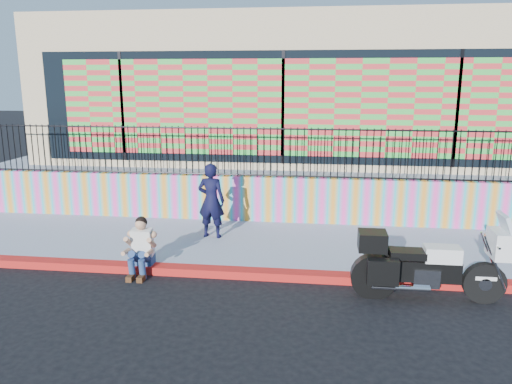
# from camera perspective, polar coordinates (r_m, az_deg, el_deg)

# --- Properties ---
(ground) EXTENTS (90.00, 90.00, 0.00)m
(ground) POSITION_cam_1_polar(r_m,az_deg,el_deg) (9.27, 0.92, -9.80)
(ground) COLOR black
(ground) RESTS_ON ground
(red_curb) EXTENTS (16.00, 0.30, 0.15)m
(red_curb) POSITION_cam_1_polar(r_m,az_deg,el_deg) (9.25, 0.93, -9.37)
(red_curb) COLOR #B1260C
(red_curb) RESTS_ON ground
(sidewalk) EXTENTS (16.00, 3.00, 0.15)m
(sidewalk) POSITION_cam_1_polar(r_m,az_deg,el_deg) (10.78, 1.92, -6.08)
(sidewalk) COLOR gray
(sidewalk) RESTS_ON ground
(mural_wall) EXTENTS (16.00, 0.20, 1.10)m
(mural_wall) POSITION_cam_1_polar(r_m,az_deg,el_deg) (12.14, 2.66, -0.85)
(mural_wall) COLOR #FF43AB
(mural_wall) RESTS_ON sidewalk
(metal_fence) EXTENTS (15.80, 0.04, 1.20)m
(metal_fence) POSITION_cam_1_polar(r_m,az_deg,el_deg) (11.92, 2.72, 4.53)
(metal_fence) COLOR black
(metal_fence) RESTS_ON mural_wall
(elevated_platform) EXTENTS (16.00, 10.00, 1.25)m
(elevated_platform) POSITION_cam_1_polar(r_m,az_deg,el_deg) (17.14, 4.07, 2.91)
(elevated_platform) COLOR gray
(elevated_platform) RESTS_ON ground
(storefront_building) EXTENTS (14.00, 8.06, 4.00)m
(storefront_building) POSITION_cam_1_polar(r_m,az_deg,el_deg) (16.67, 4.17, 11.70)
(storefront_building) COLOR tan
(storefront_building) RESTS_ON elevated_platform
(police_motorcycle) EXTENTS (2.44, 0.80, 1.52)m
(police_motorcycle) POSITION_cam_1_polar(r_m,az_deg,el_deg) (8.66, 18.90, -7.70)
(police_motorcycle) COLOR black
(police_motorcycle) RESTS_ON ground
(police_officer) EXTENTS (0.65, 0.47, 1.65)m
(police_officer) POSITION_cam_1_polar(r_m,az_deg,el_deg) (10.91, -5.13, -0.97)
(police_officer) COLOR black
(police_officer) RESTS_ON sidewalk
(seated_man) EXTENTS (0.54, 0.71, 1.06)m
(seated_man) POSITION_cam_1_polar(r_m,az_deg,el_deg) (9.49, -13.11, -6.70)
(seated_man) COLOR navy
(seated_man) RESTS_ON ground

